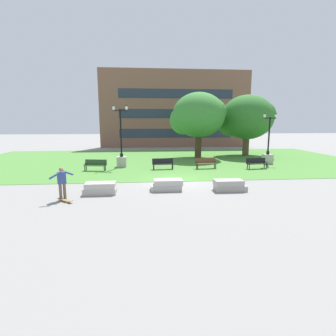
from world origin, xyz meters
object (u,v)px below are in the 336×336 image
(person_skateboarder, at_px, (62,181))
(park_bench_near_left, at_px, (256,163))
(concrete_block_right, at_px, (229,185))
(park_bench_near_right, at_px, (206,162))
(park_bench_far_left, at_px, (95,164))
(concrete_block_center, at_px, (100,188))
(park_bench_far_right, at_px, (163,163))
(concrete_block_left, at_px, (167,185))
(lamp_post_right, at_px, (122,155))
(lamp_post_center, at_px, (268,153))
(skateboard, at_px, (65,200))

(person_skateboarder, relative_size, park_bench_near_left, 0.92)
(concrete_block_right, distance_m, park_bench_near_right, 7.28)
(concrete_block_right, height_order, park_bench_far_left, park_bench_far_left)
(concrete_block_center, bearing_deg, park_bench_far_right, 61.03)
(concrete_block_left, xyz_separation_m, park_bench_near_right, (3.94, 6.84, 0.23))
(person_skateboarder, distance_m, lamp_post_right, 10.01)
(park_bench_near_right, height_order, park_bench_far_left, same)
(park_bench_far_left, bearing_deg, concrete_block_left, -51.24)
(person_skateboarder, height_order, lamp_post_center, lamp_post_center)
(park_bench_near_left, relative_size, park_bench_near_right, 1.00)
(park_bench_far_left, distance_m, lamp_post_right, 2.67)
(park_bench_far_left, bearing_deg, lamp_post_center, 8.07)
(lamp_post_right, bearing_deg, concrete_block_center, -93.02)
(park_bench_near_left, xyz_separation_m, lamp_post_right, (-11.56, 1.95, 0.57))
(concrete_block_left, relative_size, person_skateboarder, 1.09)
(concrete_block_center, relative_size, person_skateboarder, 1.05)
(park_bench_near_left, bearing_deg, skateboard, -148.77)
(concrete_block_left, relative_size, skateboard, 2.00)
(lamp_post_center, bearing_deg, concrete_block_left, -139.58)
(skateboard, height_order, park_bench_far_right, park_bench_far_right)
(park_bench_near_left, relative_size, lamp_post_right, 0.34)
(concrete_block_right, xyz_separation_m, lamp_post_center, (6.77, 9.29, 0.69))
(concrete_block_left, distance_m, park_bench_near_right, 7.90)
(skateboard, height_order, park_bench_near_left, park_bench_near_left)
(concrete_block_center, distance_m, skateboard, 2.07)
(park_bench_near_left, distance_m, lamp_post_right, 11.74)
(park_bench_near_right, xyz_separation_m, park_bench_far_right, (-3.70, -0.00, 0.00))
(person_skateboarder, bearing_deg, lamp_post_right, 77.25)
(person_skateboarder, distance_m, park_bench_far_left, 8.10)
(person_skateboarder, xyz_separation_m, lamp_post_right, (2.21, 9.76, 0.13))
(concrete_block_center, xyz_separation_m, park_bench_near_right, (7.73, 7.30, 0.23))
(park_bench_far_left, bearing_deg, concrete_block_right, -38.22)
(park_bench_near_left, xyz_separation_m, park_bench_near_right, (-4.29, 0.48, 0.00))
(concrete_block_center, xyz_separation_m, lamp_post_right, (0.46, 8.77, 0.80))
(park_bench_near_right, bearing_deg, park_bench_near_left, -6.33)
(concrete_block_left, height_order, park_bench_near_right, park_bench_near_right)
(concrete_block_left, distance_m, concrete_block_right, 3.66)
(person_skateboarder, distance_m, park_bench_far_right, 10.12)
(concrete_block_left, relative_size, lamp_post_center, 0.39)
(park_bench_far_left, xyz_separation_m, park_bench_far_right, (5.57, 0.21, 0.00))
(concrete_block_left, distance_m, park_bench_far_right, 6.85)
(concrete_block_center, bearing_deg, concrete_block_left, 6.82)
(concrete_block_center, relative_size, park_bench_far_right, 0.98)
(concrete_block_center, relative_size, park_bench_far_left, 0.97)
(concrete_block_left, xyz_separation_m, park_bench_far_right, (0.24, 6.84, 0.23))
(park_bench_near_left, distance_m, lamp_post_center, 3.34)
(concrete_block_right, bearing_deg, lamp_post_right, 128.58)
(concrete_block_center, height_order, concrete_block_left, same)
(skateboard, xyz_separation_m, lamp_post_center, (15.72, 10.71, 0.91))
(park_bench_near_right, xyz_separation_m, lamp_post_center, (6.47, 2.02, 0.46))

